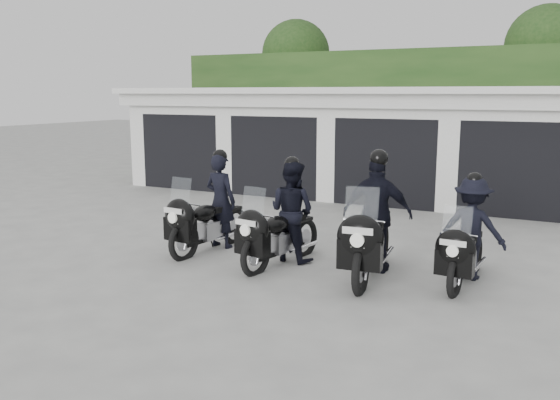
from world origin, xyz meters
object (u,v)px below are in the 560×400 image
at_px(police_bike_b, 285,218).
at_px(police_bike_d, 469,234).
at_px(police_bike_c, 375,222).
at_px(police_bike_a, 210,210).

height_order(police_bike_b, police_bike_d, police_bike_b).
height_order(police_bike_b, police_bike_c, police_bike_c).
distance_m(police_bike_a, police_bike_b, 1.57).
height_order(police_bike_c, police_bike_d, police_bike_c).
bearing_deg(police_bike_b, police_bike_a, -174.62).
xyz_separation_m(police_bike_a, police_bike_d, (4.47, 0.27, -0.02)).
xyz_separation_m(police_bike_a, police_bike_c, (3.10, -0.09, 0.11)).
height_order(police_bike_a, police_bike_b, police_bike_a).
relative_size(police_bike_b, police_bike_d, 1.07).
distance_m(police_bike_c, police_bike_d, 1.42).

